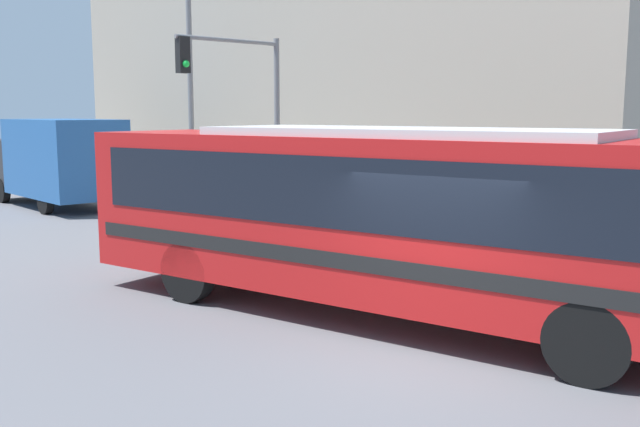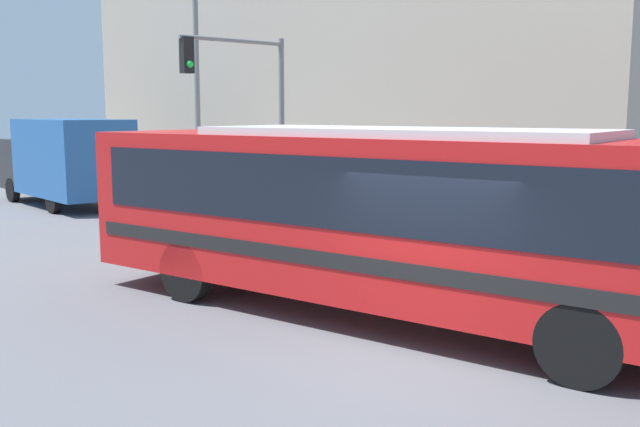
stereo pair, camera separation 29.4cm
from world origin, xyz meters
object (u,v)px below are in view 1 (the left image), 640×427
delivery_truck (56,159)px  pedestrian_near_corner (238,184)px  traffic_light_pole (244,97)px  fire_hydrant (389,229)px  parking_meter (314,202)px  street_lamp (180,65)px  city_bus (400,210)px

delivery_truck → pedestrian_near_corner: delivery_truck is taller
traffic_light_pole → fire_hydrant: bearing=-77.5°
parking_meter → traffic_light_pole: bearing=119.7°
street_lamp → pedestrian_near_corner: bearing=-68.1°
city_bus → street_lamp: 13.90m
street_lamp → traffic_light_pole: bearing=-100.3°
traffic_light_pole → pedestrian_near_corner: bearing=58.0°
pedestrian_near_corner → fire_hydrant: bearing=-95.4°
street_lamp → delivery_truck: bearing=117.1°
city_bus → pedestrian_near_corner: 11.97m
delivery_truck → fire_hydrant: size_ratio=8.51×
traffic_light_pole → pedestrian_near_corner: (1.65, 2.64, -2.66)m
city_bus → traffic_light_pole: 9.09m
fire_hydrant → street_lamp: 10.03m
city_bus → street_lamp: size_ratio=1.51×
pedestrian_near_corner → parking_meter: bearing=-98.7°
traffic_light_pole → delivery_truck: bearing=99.3°
fire_hydrant → pedestrian_near_corner: size_ratio=0.46×
fire_hydrant → traffic_light_pole: (-0.98, 4.41, 3.17)m
fire_hydrant → parking_meter: parking_meter is taller
city_bus → parking_meter: 7.80m
city_bus → fire_hydrant: 5.77m
delivery_truck → traffic_light_pole: traffic_light_pole is taller
parking_meter → street_lamp: 7.46m
delivery_truck → pedestrian_near_corner: size_ratio=3.87×
fire_hydrant → parking_meter: bearing=90.0°
parking_meter → city_bus: bearing=-121.5°
fire_hydrant → pedestrian_near_corner: pedestrian_near_corner is taller
city_bus → fire_hydrant: size_ratio=14.66×
city_bus → traffic_light_pole: bearing=56.6°
parking_meter → pedestrian_near_corner: size_ratio=0.68×
traffic_light_pole → street_lamp: bearing=79.7°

